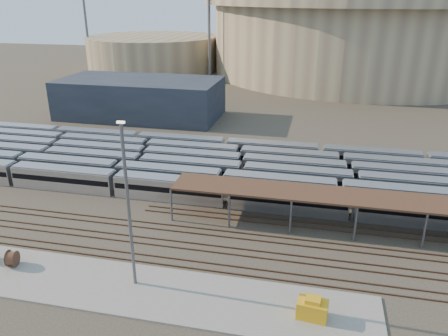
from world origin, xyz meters
TOP-DOWN VIEW (x-y plane):
  - ground at (0.00, 0.00)m, footprint 420.00×420.00m
  - apron at (-5.00, -15.00)m, footprint 50.00×9.00m
  - subway_trains at (-2.35, 18.50)m, footprint 117.77×23.90m
  - inspection_shed at (22.00, 4.00)m, footprint 60.30×6.00m
  - empty_tracks at (0.00, -5.00)m, footprint 170.00×9.62m
  - stadium at (25.00, 140.00)m, footprint 124.00×124.00m
  - secondary_arena at (-60.00, 130.00)m, footprint 56.00×56.00m
  - service_building at (-35.00, 55.00)m, footprint 42.00×20.00m
  - floodlight_0 at (-30.00, 110.00)m, footprint 4.00×1.00m
  - floodlight_1 at (-85.00, 120.00)m, footprint 4.00×1.00m
  - floodlight_3 at (-10.00, 160.00)m, footprint 4.00×1.00m
  - cable_reel_west at (-23.05, -14.01)m, footprint 1.45×2.14m
  - yard_light_pole at (-7.17, -14.04)m, footprint 0.82×0.36m
  - yellow_equipment at (12.72, -15.40)m, footprint 3.24×2.23m

SIDE VIEW (x-z plane):
  - ground at x=0.00m, z-range 0.00..0.00m
  - empty_tracks at x=0.00m, z-range 0.00..0.18m
  - apron at x=-5.00m, z-range 0.00..0.20m
  - yellow_equipment at x=12.72m, z-range 0.20..2.10m
  - cable_reel_west at x=-23.05m, z-range 0.20..2.17m
  - subway_trains at x=-2.35m, z-range 0.00..3.60m
  - inspection_shed at x=22.00m, z-range 2.33..7.63m
  - service_building at x=-35.00m, z-range 0.00..10.00m
  - secondary_arena at x=-60.00m, z-range 0.00..14.00m
  - yard_light_pole at x=-7.17m, z-range 0.28..19.38m
  - stadium at x=25.00m, z-range 0.22..32.72m
  - floodlight_0 at x=-30.00m, z-range 1.45..39.85m
  - floodlight_1 at x=-85.00m, z-range 1.45..39.85m
  - floodlight_3 at x=-10.00m, z-range 1.45..39.85m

